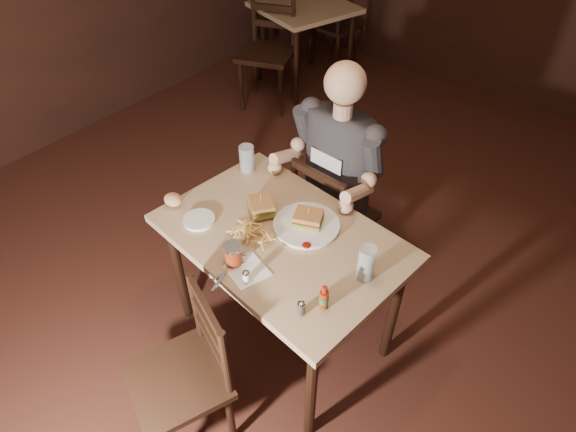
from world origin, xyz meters
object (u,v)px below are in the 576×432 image
Objects in this scene: chair_far at (335,216)px; bg_chair_near at (266,53)px; dinner_plate at (306,226)px; bg_table at (304,15)px; syrup_dispenser at (233,254)px; main_table at (281,248)px; hot_sauce at (324,297)px; diner at (335,152)px; glass_left at (247,159)px; glass_right at (366,263)px; chair_near at (177,380)px; bg_chair_far at (336,26)px; side_plate at (199,220)px.

chair_far is 2.13m from bg_chair_near.
bg_chair_near is at bearing 135.07° from dinner_plate.
bg_table is 9.60× the size of syrup_dispenser.
chair_far is at bearing 97.73° from main_table.
dinner_plate is at bearing 135.64° from hot_sauce.
diner is 0.88m from hot_sauce.
hot_sauce is (0.39, -0.21, 0.15)m from main_table.
main_table is 2.59m from bg_chair_near.
bg_chair_near is 2.77m from syrup_dispenser.
diner is 6.36× the size of glass_left.
dinner_plate is 1.82× the size of glass_right.
chair_far is 1.01× the size of chair_near.
main_table is at bearing -176.54° from glass_right.
syrup_dispenser is at bearing 94.99° from chair_far.
glass_right is 0.56m from syrup_dispenser.
glass_right reaches higher than main_table.
bg_chair_far reaches higher than bg_table.
bg_chair_far is 8.10× the size of syrup_dispenser.
diner is at bearing 114.88° from chair_near.
side_plate is (-0.78, -0.20, -0.08)m from glass_right.
bg_chair_far is 0.90× the size of diner.
glass_right is at bearing 14.08° from side_plate.
main_table is 7.18× the size of glass_right.
diner is at bearing 127.57° from bg_chair_far.
bg_chair_near is 3.34× the size of dinner_plate.
side_plate is (0.09, -0.44, -0.07)m from glass_left.
bg_chair_far is at bearing 113.57° from side_plate.
bg_table is 3.31× the size of dinner_plate.
syrup_dispenser is at bearing -58.05° from bg_table.
chair_far is 0.86m from glass_right.
chair_near is 8.13× the size of syrup_dispenser.
glass_right is at bearing 79.79° from hot_sauce.
diner is 6.38× the size of side_plate.
hot_sauce reaches higher than chair_near.
diner reaches higher than chair_far.
main_table is at bearing 151.78° from hot_sauce.
diner is at bearing 98.67° from main_table.
glass_left is (-0.45, 0.27, 0.16)m from main_table.
hot_sauce is at bearing -28.22° from main_table.
chair_far reaches higher than dinner_plate.
side_plate is at bearing 72.66° from chair_far.
bg_chair_far is at bearing 123.66° from syrup_dispenser.
glass_right reaches higher than dinner_plate.
diner is 0.46m from dinner_plate.
chair_near is (1.73, -3.14, -0.26)m from bg_table.
bg_chair_near is 2.56m from dinner_plate.
diner is at bearing -61.62° from bg_chair_near.
diner is 8.98× the size of syrup_dispenser.
main_table is 3.95× the size of dinner_plate.
main_table is at bearing -54.67° from bg_table.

